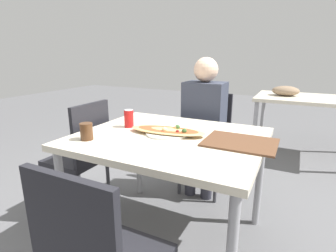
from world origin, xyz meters
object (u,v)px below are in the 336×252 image
Objects in this scene: pizza_main at (168,131)px; soda_can at (129,118)px; person_seated at (204,117)px; dining_table at (169,146)px; chair_side_left at (82,152)px; chair_far_seated at (207,137)px; drink_glass at (87,131)px.

soda_can is at bearing 175.14° from pizza_main.
dining_table is at bearing 91.01° from person_seated.
chair_side_left is at bearing -171.91° from soda_can.
drink_glass is at bearing 70.29° from chair_far_seated.
chair_far_seated is at bearing -90.00° from person_seated.
person_seated is (0.75, 0.71, 0.21)m from chair_side_left.
pizza_main is at bearing 89.14° from chair_far_seated.
chair_far_seated is 1.00× the size of chair_side_left.
drink_glass is (-0.41, -0.30, 0.12)m from dining_table.
dining_table is 0.52m from drink_glass.
chair_far_seated is 1.22m from drink_glass.
pizza_main is 0.51m from drink_glass.
chair_side_left is 0.74× the size of person_seated.
person_seated reaches higher than dining_table.
drink_glass is (-0.40, -1.00, 0.08)m from person_seated.
drink_glass is at bearing -129.57° from chair_side_left.
person_seated is at bearing 91.01° from dining_table.
pizza_main is at bearing 88.99° from person_seated.
pizza_main is 4.19× the size of soda_can.
chair_far_seated reaches higher than pizza_main.
chair_side_left is 8.81× the size of drink_glass.
person_seated is 9.87× the size of soda_can.
soda_can is at bearing 79.51° from drink_glass.
pizza_main reaches higher than dining_table.
pizza_main is (0.74, 0.03, 0.27)m from chair_side_left.
chair_side_left is 1.06m from person_seated.
chair_side_left reaches higher than dining_table.
soda_can is 1.21× the size of drink_glass.
person_seated reaches higher than chair_side_left.
dining_table is 11.22× the size of drink_glass.
soda_can reaches higher than pizza_main.
soda_can is (0.42, 0.06, 0.31)m from chair_side_left.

